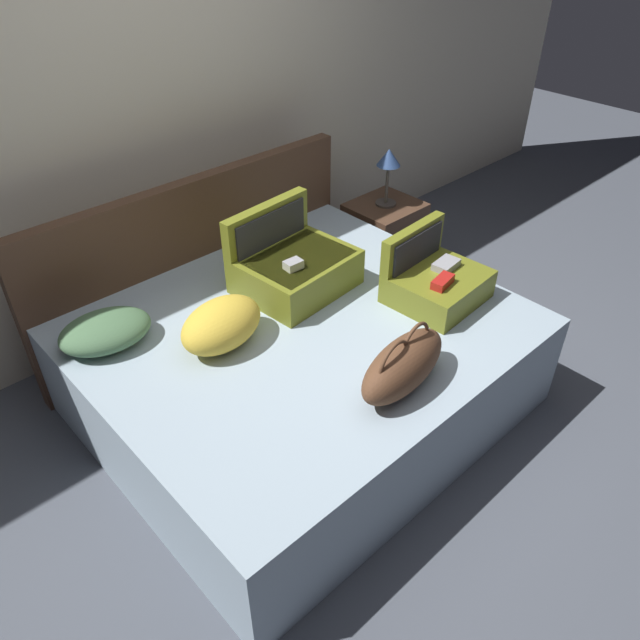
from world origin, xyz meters
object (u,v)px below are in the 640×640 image
Objects in this scene: nightstand at (383,239)px; bed at (303,366)px; pillow_near_headboard at (222,324)px; duffel_bag at (403,365)px; hard_case_medium at (436,281)px; pillow_center_head at (105,331)px; table_lamp at (388,163)px; hard_case_large at (294,266)px.

bed is at bearing -154.39° from nightstand.
bed is at bearing -22.14° from pillow_near_headboard.
duffel_bag reaches higher than bed.
bed is 4.17× the size of hard_case_medium.
duffel_bag is (-0.62, -0.32, 0.01)m from hard_case_medium.
bed is at bearing 152.39° from hard_case_medium.
pillow_center_head is at bearing 145.99° from bed.
table_lamp is (1.62, 0.46, 0.17)m from pillow_near_headboard.
table_lamp is at bearing 15.95° from pillow_near_headboard.
pillow_near_headboard is 1.01× the size of pillow_center_head.
duffel_bag is at bearing -62.95° from pillow_near_headboard.
nightstand is at bearing 12.02° from hard_case_large.
hard_case_large reaches higher than table_lamp.
hard_case_medium is at bearing -124.85° from table_lamp.
hard_case_large is at bearing -162.91° from nightstand.
duffel_bag is at bearing -87.37° from bed.
hard_case_medium is at bearing -124.85° from nightstand.
table_lamp is at bearing 12.02° from hard_case_large.
nightstand is 0.54m from table_lamp.
hard_case_large is (0.19, 0.28, 0.39)m from bed.
duffel_bag reaches higher than nightstand.
pillow_center_head is (-0.77, 1.10, -0.04)m from duffel_bag.
pillow_center_head is (-1.39, 0.79, -0.03)m from hard_case_medium.
duffel_bag is 1.03× the size of nightstand.
duffel_bag is 1.77m from nightstand.
hard_case_medium is 0.91× the size of nightstand.
pillow_near_headboard is (-1.00, 0.43, 0.00)m from hard_case_medium.
hard_case_medium reaches higher than bed.
hard_case_large reaches higher than bed.
hard_case_large reaches higher than pillow_near_headboard.
table_lamp is (2.01, 0.10, 0.21)m from pillow_center_head.
hard_case_medium is 1.14× the size of pillow_center_head.
table_lamp is at bearing 180.00° from nightstand.
hard_case_large reaches higher than pillow_center_head.
pillow_near_headboard is (-0.35, 0.14, 0.37)m from bed.
hard_case_large is 1.25× the size of hard_case_medium.
pillow_near_headboard is (-0.38, 0.75, -0.01)m from duffel_bag.
pillow_center_head is (-0.39, 0.36, -0.03)m from pillow_near_headboard.
bed is 0.79m from hard_case_medium.
bed is 0.96m from pillow_center_head.
hard_case_large is 0.90m from duffel_bag.
bed is at bearing -34.01° from pillow_center_head.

